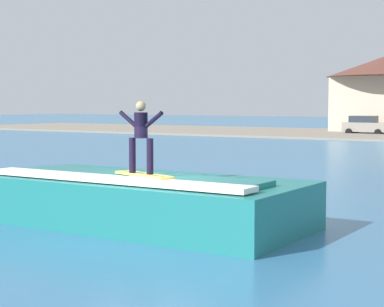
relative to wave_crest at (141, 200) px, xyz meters
name	(u,v)px	position (x,y,z in m)	size (l,w,h in m)	color
ground_plane	(150,233)	(0.87, -0.81, -0.62)	(260.00, 260.00, 0.00)	teal
wave_crest	(141,200)	(0.00, 0.00, 0.00)	(8.28, 3.78, 1.32)	#1C736F
surfboard	(144,175)	(0.59, -0.67, 0.73)	(1.95, 1.01, 0.06)	#EAD159
surfer	(141,133)	(0.51, -0.67, 1.73)	(1.28, 0.32, 1.72)	black
car_near_shore	(366,125)	(-10.15, 49.37, 0.33)	(4.34, 2.28, 1.86)	gray
house_with_chimney	(384,88)	(-10.10, 55.01, 4.03)	(11.84, 11.84, 8.25)	beige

